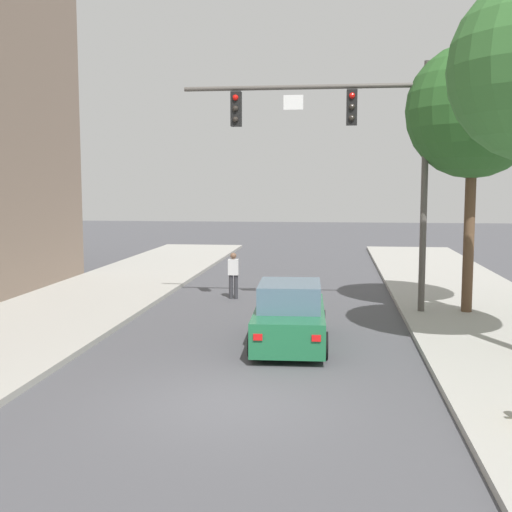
% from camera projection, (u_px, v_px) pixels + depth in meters
% --- Properties ---
extents(ground_plane, '(120.00, 120.00, 0.00)m').
position_uv_depth(ground_plane, '(227.00, 403.00, 11.85)').
color(ground_plane, '#4C4C51').
extents(traffic_signal_mast, '(7.44, 0.38, 7.50)m').
position_uv_depth(traffic_signal_mast, '(353.00, 139.00, 19.50)').
color(traffic_signal_mast, '#514C47').
rests_on(traffic_signal_mast, sidewalk_right).
extents(car_lead_green, '(1.96, 4.30, 1.60)m').
position_uv_depth(car_lead_green, '(290.00, 317.00, 16.10)').
color(car_lead_green, '#1E663D').
rests_on(car_lead_green, ground).
extents(pedestrian_crossing_road, '(0.36, 0.22, 1.64)m').
position_uv_depth(pedestrian_crossing_road, '(233.00, 273.00, 22.71)').
color(pedestrian_crossing_road, '#333338').
rests_on(pedestrian_crossing_road, ground).
extents(street_tree_second, '(3.99, 3.99, 8.03)m').
position_uv_depth(street_tree_second, '(473.00, 112.00, 19.08)').
color(street_tree_second, brown).
rests_on(street_tree_second, sidewalk_right).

